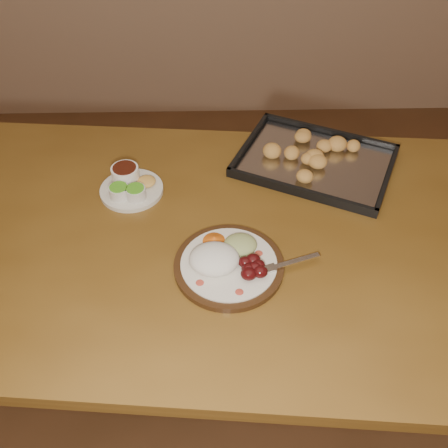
{
  "coord_description": "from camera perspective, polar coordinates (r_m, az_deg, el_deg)",
  "views": [
    {
      "loc": [
        -0.09,
        -0.62,
        1.65
      ],
      "look_at": [
        -0.07,
        0.26,
        0.77
      ],
      "focal_mm": 40.0,
      "sensor_mm": 36.0,
      "label": 1
    }
  ],
  "objects": [
    {
      "name": "dinner_plate",
      "position": [
        1.16,
        0.37,
        -4.29
      ],
      "size": [
        0.34,
        0.26,
        0.06
      ],
      "rotation": [
        0.0,
        0.0,
        -0.15
      ],
      "color": "black",
      "rests_on": "dining_table"
    },
    {
      "name": "condiment_saucer",
      "position": [
        1.37,
        -10.73,
        4.38
      ],
      "size": [
        0.17,
        0.17,
        0.06
      ],
      "rotation": [
        0.0,
        0.0,
        0.18
      ],
      "color": "silver",
      "rests_on": "dining_table"
    },
    {
      "name": "dining_table",
      "position": [
        1.32,
        -2.41,
        -4.07
      ],
      "size": [
        1.58,
        1.03,
        0.75
      ],
      "rotation": [
        0.0,
        0.0,
        -0.09
      ],
      "color": "brown",
      "rests_on": "ground"
    },
    {
      "name": "baking_tray",
      "position": [
        1.47,
        10.33,
        7.18
      ],
      "size": [
        0.51,
        0.46,
        0.04
      ],
      "rotation": [
        0.0,
        0.0,
        -0.44
      ],
      "color": "black",
      "rests_on": "dining_table"
    }
  ]
}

